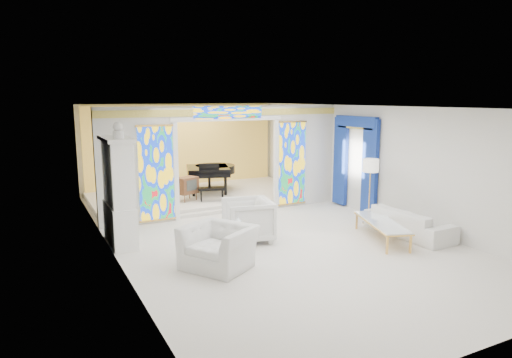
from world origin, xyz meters
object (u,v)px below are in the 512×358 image
sofa (409,222)px  grand_piano (211,171)px  armchair_left (218,247)px  tv_console (187,185)px  china_cabinet (119,192)px  armchair_right (248,220)px  coffee_table (382,223)px

sofa → grand_piano: grand_piano is taller
armchair_left → grand_piano: (2.25, 6.02, 0.45)m
tv_console → china_cabinet: bearing=-156.7°
china_cabinet → armchair_right: bearing=-23.1°
armchair_right → tv_console: (-0.16, 3.79, 0.16)m
china_cabinet → grand_piano: china_cabinet is taller
china_cabinet → armchair_left: (1.38, -2.34, -0.76)m
armchair_left → sofa: armchair_left is taller
china_cabinet → sofa: bearing=-22.0°
sofa → tv_console: size_ratio=3.00×
armchair_left → grand_piano: bearing=127.4°
armchair_right → tv_console: bearing=-165.4°
armchair_right → china_cabinet: bearing=-100.9°
sofa → coffee_table: sofa is taller
armchair_right → coffee_table: armchair_right is taller
china_cabinet → grand_piano: bearing=45.4°
armchair_left → china_cabinet: bearing=178.4°
china_cabinet → armchair_left: china_cabinet is taller
armchair_left → tv_console: (1.07, 5.02, 0.23)m
coffee_table → armchair_left: bearing=178.1°
armchair_left → grand_piano: size_ratio=0.48×
china_cabinet → grand_piano: (3.63, 3.68, -0.31)m
sofa → china_cabinet: bearing=66.8°
grand_piano → tv_console: size_ratio=3.61×
armchair_right → grand_piano: size_ratio=0.41×
grand_piano → tv_console: bearing=-123.2°
armchair_left → armchair_right: (1.23, 1.23, 0.08)m
armchair_left → sofa: bearing=56.0°
armchair_left → tv_console: size_ratio=1.72×
china_cabinet → tv_console: china_cabinet is taller
china_cabinet → armchair_right: china_cabinet is taller
armchair_right → coffee_table: size_ratio=0.51×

